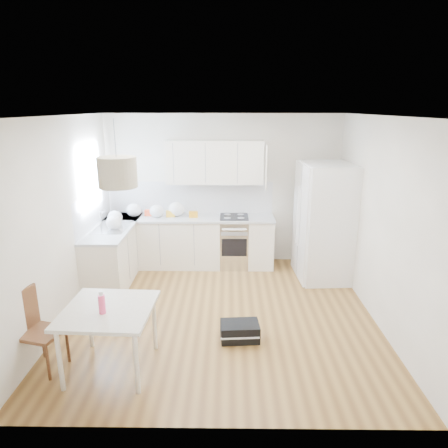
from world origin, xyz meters
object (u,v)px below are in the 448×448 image
refrigerator (325,222)px  gym_bag (240,331)px  dining_table (109,315)px  dining_chair (42,331)px

refrigerator → gym_bag: 2.59m
dining_table → dining_chair: (-0.73, -0.02, -0.20)m
dining_table → dining_chair: dining_chair is taller
gym_bag → dining_table: bearing=-162.0°
gym_bag → refrigerator: bearing=49.1°
dining_table → dining_chair: 0.76m
dining_table → gym_bag: bearing=25.1°
dining_table → gym_bag: (1.43, 0.59, -0.55)m
refrigerator → gym_bag: refrigerator is taller
dining_table → gym_bag: size_ratio=2.05×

